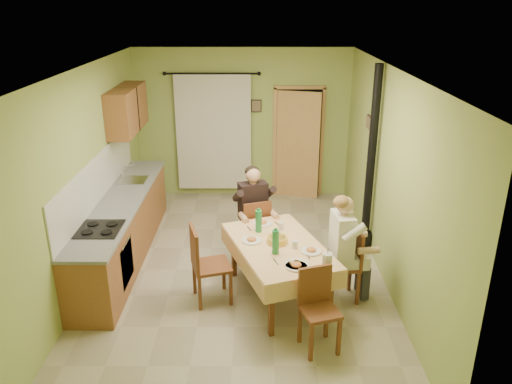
{
  "coord_description": "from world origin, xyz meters",
  "views": [
    {
      "loc": [
        0.26,
        -6.22,
        3.61
      ],
      "look_at": [
        0.25,
        0.1,
        1.15
      ],
      "focal_mm": 35.0,
      "sensor_mm": 36.0,
      "label": 1
    }
  ],
  "objects_px": {
    "chair_near": "(319,325)",
    "chair_left": "(211,279)",
    "chair_far": "(254,241)",
    "man_right": "(344,236)",
    "man_far": "(254,203)",
    "chair_right": "(342,278)",
    "dining_table": "(278,271)",
    "stove_flue": "(369,188)"
  },
  "relations": [
    {
      "from": "chair_near",
      "to": "chair_left",
      "type": "distance_m",
      "value": 1.58
    },
    {
      "from": "chair_far",
      "to": "man_right",
      "type": "xyz_separation_m",
      "value": [
        1.12,
        -1.05,
        0.59
      ]
    },
    {
      "from": "man_far",
      "to": "man_right",
      "type": "bearing_deg",
      "value": -61.48
    },
    {
      "from": "chair_right",
      "to": "man_right",
      "type": "xyz_separation_m",
      "value": [
        -0.01,
        -0.0,
        0.59
      ]
    },
    {
      "from": "dining_table",
      "to": "chair_near",
      "type": "xyz_separation_m",
      "value": [
        0.4,
        -1.0,
        -0.09
      ]
    },
    {
      "from": "chair_near",
      "to": "man_right",
      "type": "distance_m",
      "value": 1.22
    },
    {
      "from": "stove_flue",
      "to": "chair_far",
      "type": "bearing_deg",
      "value": -170.98
    },
    {
      "from": "man_far",
      "to": "stove_flue",
      "type": "distance_m",
      "value": 1.71
    },
    {
      "from": "chair_near",
      "to": "chair_left",
      "type": "relative_size",
      "value": 0.92
    },
    {
      "from": "dining_table",
      "to": "man_right",
      "type": "height_order",
      "value": "man_right"
    },
    {
      "from": "chair_near",
      "to": "stove_flue",
      "type": "relative_size",
      "value": 0.33
    },
    {
      "from": "chair_near",
      "to": "man_far",
      "type": "relative_size",
      "value": 0.67
    },
    {
      "from": "dining_table",
      "to": "chair_right",
      "type": "height_order",
      "value": "chair_right"
    },
    {
      "from": "dining_table",
      "to": "chair_right",
      "type": "bearing_deg",
      "value": -21.17
    },
    {
      "from": "chair_left",
      "to": "chair_far",
      "type": "bearing_deg",
      "value": 136.77
    },
    {
      "from": "man_far",
      "to": "stove_flue",
      "type": "height_order",
      "value": "stove_flue"
    },
    {
      "from": "chair_far",
      "to": "chair_near",
      "type": "bearing_deg",
      "value": -88.75
    },
    {
      "from": "chair_far",
      "to": "chair_right",
      "type": "distance_m",
      "value": 1.54
    },
    {
      "from": "chair_left",
      "to": "man_right",
      "type": "bearing_deg",
      "value": 74.52
    },
    {
      "from": "dining_table",
      "to": "man_far",
      "type": "bearing_deg",
      "value": 87.22
    },
    {
      "from": "man_right",
      "to": "chair_left",
      "type": "bearing_deg",
      "value": 83.32
    },
    {
      "from": "chair_left",
      "to": "man_far",
      "type": "height_order",
      "value": "man_far"
    },
    {
      "from": "chair_near",
      "to": "chair_left",
      "type": "bearing_deg",
      "value": -54.22
    },
    {
      "from": "stove_flue",
      "to": "chair_right",
      "type": "bearing_deg",
      "value": -112.69
    },
    {
      "from": "chair_far",
      "to": "dining_table",
      "type": "bearing_deg",
      "value": -91.19
    },
    {
      "from": "chair_left",
      "to": "stove_flue",
      "type": "relative_size",
      "value": 0.36
    },
    {
      "from": "chair_near",
      "to": "chair_right",
      "type": "height_order",
      "value": "chair_right"
    },
    {
      "from": "chair_near",
      "to": "man_right",
      "type": "bearing_deg",
      "value": -129.43
    },
    {
      "from": "chair_near",
      "to": "man_far",
      "type": "bearing_deg",
      "value": -87.65
    },
    {
      "from": "man_right",
      "to": "stove_flue",
      "type": "distance_m",
      "value": 1.43
    },
    {
      "from": "chair_left",
      "to": "stove_flue",
      "type": "bearing_deg",
      "value": 104.61
    },
    {
      "from": "chair_far",
      "to": "chair_near",
      "type": "height_order",
      "value": "chair_far"
    },
    {
      "from": "chair_far",
      "to": "chair_left",
      "type": "bearing_deg",
      "value": -134.88
    },
    {
      "from": "chair_near",
      "to": "dining_table",
      "type": "bearing_deg",
      "value": -85.23
    },
    {
      "from": "stove_flue",
      "to": "dining_table",
      "type": "bearing_deg",
      "value": -136.64
    },
    {
      "from": "chair_far",
      "to": "man_far",
      "type": "bearing_deg",
      "value": 90.0
    },
    {
      "from": "chair_left",
      "to": "man_far",
      "type": "bearing_deg",
      "value": 137.22
    },
    {
      "from": "chair_far",
      "to": "stove_flue",
      "type": "relative_size",
      "value": 0.34
    },
    {
      "from": "dining_table",
      "to": "stove_flue",
      "type": "height_order",
      "value": "stove_flue"
    },
    {
      "from": "chair_near",
      "to": "man_right",
      "type": "relative_size",
      "value": 0.67
    },
    {
      "from": "chair_far",
      "to": "chair_near",
      "type": "distance_m",
      "value": 2.15
    },
    {
      "from": "dining_table",
      "to": "chair_left",
      "type": "relative_size",
      "value": 1.89
    }
  ]
}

